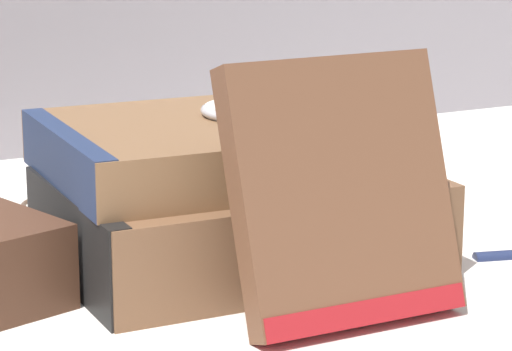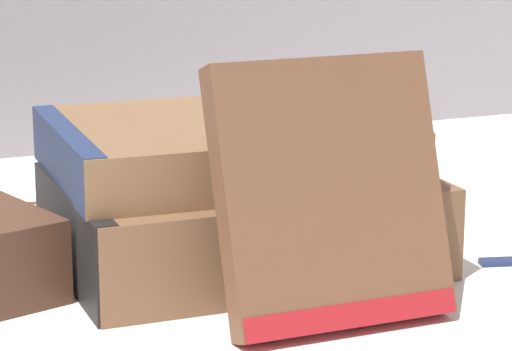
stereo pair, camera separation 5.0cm
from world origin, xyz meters
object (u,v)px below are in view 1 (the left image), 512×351
object	(u,v)px
book_flat_bottom	(229,221)
book_leaning_front	(343,202)
reading_glasses	(13,206)
pocket_watch	(250,110)
book_flat_top	(211,147)

from	to	relation	value
book_flat_bottom	book_leaning_front	bearing A→B (deg)	-81.38
book_flat_bottom	reading_glasses	bearing A→B (deg)	115.16
pocket_watch	reading_glasses	distance (m)	0.20
book_flat_bottom	reading_glasses	xyz separation A→B (m)	(-0.08, 0.17, -0.02)
pocket_watch	reading_glasses	bearing A→B (deg)	122.32
pocket_watch	reading_glasses	size ratio (longest dim) A/B	0.52
book_flat_top	book_flat_bottom	bearing A→B (deg)	-65.99
book_flat_top	book_leaning_front	size ratio (longest dim) A/B	1.51
book_flat_bottom	book_leaning_front	distance (m)	0.11
pocket_watch	book_flat_top	bearing A→B (deg)	-170.93
pocket_watch	reading_glasses	world-z (taller)	pocket_watch
book_flat_bottom	pocket_watch	world-z (taller)	pocket_watch
book_flat_top	pocket_watch	world-z (taller)	pocket_watch
book_leaning_front	pocket_watch	bearing A→B (deg)	85.73
book_flat_top	pocket_watch	distance (m)	0.03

